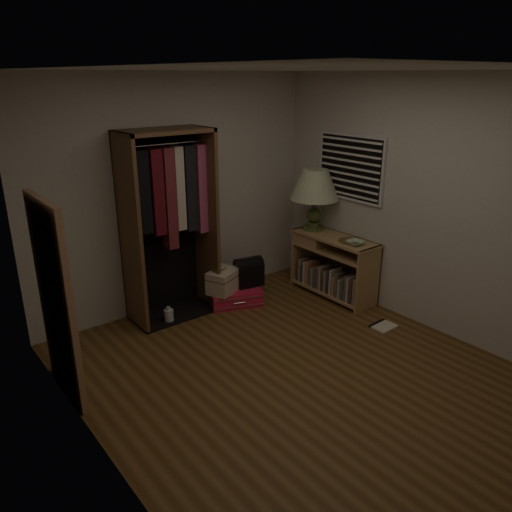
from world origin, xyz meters
The scene contains 13 objects.
ground centered at (0.00, 0.00, 0.00)m, with size 4.00×4.00×0.00m, color #583819.
room_walls centered at (0.08, 0.04, 1.50)m, with size 3.52×4.02×2.60m.
console_bookshelf centered at (1.54, 1.04, 0.39)m, with size 0.42×1.12×0.75m.
open_wardrobe centered at (-0.23, 1.77, 1.20)m, with size 0.95×0.50×2.05m.
floor_mirror centered at (-1.70, 1.00, 0.85)m, with size 0.06×0.80×1.70m.
pink_suitcase centered at (0.45, 1.56, 0.09)m, with size 0.74×0.64×0.19m.
train_case centered at (0.30, 1.56, 0.32)m, with size 0.46×0.40×0.28m.
black_bag centered at (0.64, 1.53, 0.37)m, with size 0.36×0.27×0.35m.
table_lamp centered at (1.54, 1.38, 1.30)m, with size 0.77×0.77×0.75m.
brass_tray centered at (1.54, 0.77, 0.76)m, with size 0.29×0.29×0.02m.
ceramic_bowl centered at (1.49, 0.65, 0.77)m, with size 0.19×0.19×0.05m, color #A5C6AB.
white_jug centered at (-0.40, 1.60, 0.08)m, with size 0.12×0.12×0.18m.
floor_book centered at (1.35, 0.08, 0.01)m, with size 0.26×0.21×0.02m.
Camera 1 is at (-2.69, -2.84, 2.56)m, focal length 35.00 mm.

